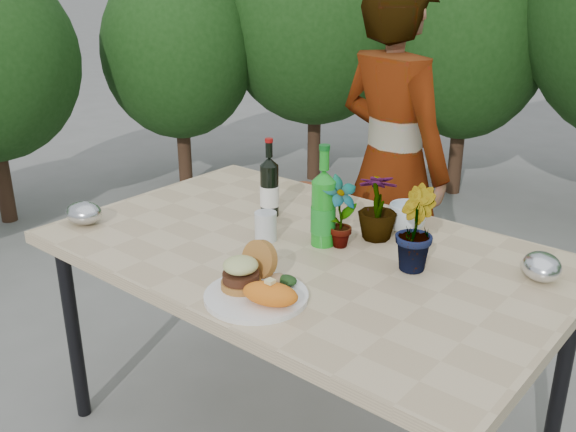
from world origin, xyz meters
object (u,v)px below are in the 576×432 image
Objects in this scene: patio_table at (304,264)px; person at (391,165)px; wine_bottle at (269,188)px; dinner_plate at (256,296)px.

person is (-0.19, 0.83, 0.09)m from patio_table.
wine_bottle is at bearing 95.41° from person.
patio_table is 0.34m from wine_bottle.
wine_bottle is at bearing 152.45° from patio_table.
dinner_plate is 1.00× the size of wine_bottle.
person is (0.08, 0.69, -0.07)m from wine_bottle.
person reaches higher than wine_bottle.
dinner_plate reaches higher than patio_table.
dinner_plate is 0.18× the size of person.
wine_bottle is 0.70m from person.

